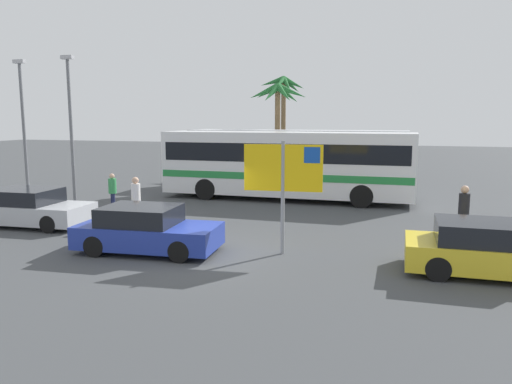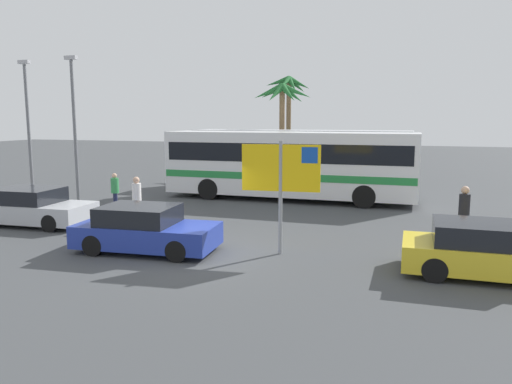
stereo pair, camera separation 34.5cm
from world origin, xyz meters
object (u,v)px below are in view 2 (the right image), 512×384
at_px(car_silver, 33,207).
at_px(pedestrian_by_bus, 464,210).
at_px(car_yellow, 485,251).
at_px(bus_rear_coach, 300,156).
at_px(car_blue, 145,230).
at_px(pedestrian_near_sign, 115,189).
at_px(bus_front_coach, 289,162).
at_px(pedestrian_crossing_lot, 137,197).
at_px(ferry_sign, 282,172).

bearing_deg(car_silver, pedestrian_by_bus, 3.12).
distance_m(car_silver, car_yellow, 14.79).
bearing_deg(bus_rear_coach, car_blue, -95.51).
bearing_deg(car_blue, pedestrian_by_bus, 17.64).
bearing_deg(pedestrian_near_sign, bus_rear_coach, -170.34).
distance_m(bus_front_coach, pedestrian_near_sign, 7.94).
bearing_deg(car_silver, pedestrian_near_sign, 64.02).
xyz_separation_m(car_silver, pedestrian_near_sign, (1.31, 3.15, 0.29)).
relative_size(car_blue, pedestrian_crossing_lot, 2.33).
bearing_deg(pedestrian_near_sign, car_yellow, 114.35).
bearing_deg(car_silver, pedestrian_crossing_lot, 10.53).
distance_m(bus_rear_coach, pedestrian_near_sign, 10.47).
relative_size(bus_rear_coach, car_yellow, 2.92).
bearing_deg(car_yellow, pedestrian_crossing_lot, 167.71).
relative_size(bus_front_coach, bus_rear_coach, 1.00).
bearing_deg(bus_rear_coach, pedestrian_crossing_lot, -106.83).
relative_size(bus_front_coach, ferry_sign, 3.64).
bearing_deg(car_yellow, pedestrian_near_sign, 160.84).
bearing_deg(bus_front_coach, pedestrian_crossing_lot, -116.68).
xyz_separation_m(bus_rear_coach, ferry_sign, (2.51, -12.83, 0.54)).
xyz_separation_m(ferry_sign, car_silver, (-9.53, 0.95, -1.69)).
xyz_separation_m(car_blue, car_yellow, (9.04, 0.54, 0.00)).
xyz_separation_m(bus_front_coach, pedestrian_by_bus, (7.11, -6.54, -0.71)).
bearing_deg(car_silver, car_yellow, -8.67).
height_order(bus_front_coach, pedestrian_near_sign, bus_front_coach).
bearing_deg(pedestrian_near_sign, car_blue, 83.95).
bearing_deg(bus_rear_coach, car_silver, -120.59).
height_order(ferry_sign, pedestrian_by_bus, ferry_sign).
xyz_separation_m(ferry_sign, car_blue, (-3.84, -0.93, -1.69)).
xyz_separation_m(car_yellow, pedestrian_near_sign, (-13.43, 4.50, 0.29)).
xyz_separation_m(car_silver, pedestrian_crossing_lot, (3.71, 0.92, 0.42)).
distance_m(car_blue, car_yellow, 9.06).
bearing_deg(ferry_sign, car_yellow, -10.01).
bearing_deg(ferry_sign, pedestrian_by_bus, 22.28).
relative_size(car_blue, pedestrian_by_bus, 2.29).
bearing_deg(pedestrian_by_bus, pedestrian_near_sign, 59.71).
distance_m(car_silver, pedestrian_by_bus, 14.57).
distance_m(bus_front_coach, ferry_sign, 9.43).
height_order(bus_rear_coach, ferry_sign, ferry_sign).
relative_size(car_yellow, pedestrian_by_bus, 2.20).
xyz_separation_m(bus_rear_coach, car_silver, (-7.02, -11.88, -1.15)).
height_order(car_silver, pedestrian_crossing_lot, pedestrian_crossing_lot).
bearing_deg(car_yellow, bus_rear_coach, 119.60).
xyz_separation_m(bus_rear_coach, pedestrian_by_bus, (7.45, -10.21, -0.71)).
bearing_deg(pedestrian_crossing_lot, car_yellow, -43.93).
bearing_deg(pedestrian_by_bus, car_yellow, 161.08).
height_order(car_blue, pedestrian_crossing_lot, pedestrian_crossing_lot).
height_order(ferry_sign, pedestrian_near_sign, ferry_sign).
height_order(bus_rear_coach, car_silver, bus_rear_coach).
relative_size(bus_front_coach, car_blue, 2.80).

